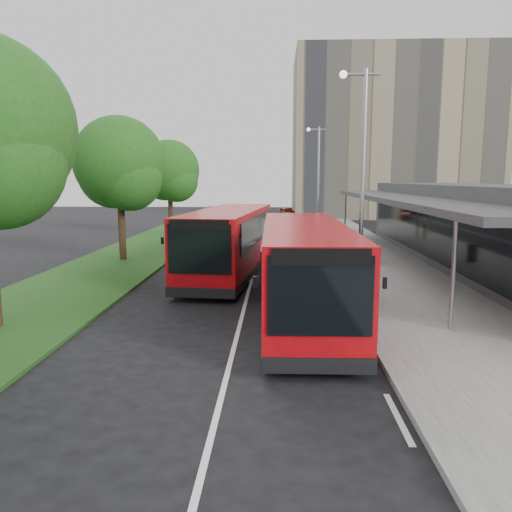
# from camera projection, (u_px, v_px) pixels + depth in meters

# --- Properties ---
(ground) EXTENTS (120.00, 120.00, 0.00)m
(ground) POSITION_uv_depth(u_px,v_px,m) (245.00, 305.00, 17.07)
(ground) COLOR black
(ground) RESTS_ON ground
(pavement) EXTENTS (5.00, 80.00, 0.15)m
(pavement) POSITION_uv_depth(u_px,v_px,m) (344.00, 237.00, 36.55)
(pavement) COLOR slate
(pavement) RESTS_ON ground
(grass_verge) EXTENTS (5.00, 80.00, 0.10)m
(grass_verge) POSITION_uv_depth(u_px,v_px,m) (168.00, 236.00, 37.10)
(grass_verge) COLOR #184215
(grass_verge) RESTS_ON ground
(lane_centre_line) EXTENTS (0.12, 70.00, 0.01)m
(lane_centre_line) POSITION_uv_depth(u_px,v_px,m) (260.00, 246.00, 31.87)
(lane_centre_line) COLOR silver
(lane_centre_line) RESTS_ON ground
(kerb_dashes) EXTENTS (0.12, 56.00, 0.01)m
(kerb_dashes) POSITION_uv_depth(u_px,v_px,m) (308.00, 239.00, 35.68)
(kerb_dashes) COLOR silver
(kerb_dashes) RESTS_ON ground
(office_block) EXTENTS (22.00, 12.00, 18.00)m
(office_block) POSITION_uv_depth(u_px,v_px,m) (391.00, 137.00, 56.57)
(office_block) COLOR gray
(office_block) RESTS_ON ground
(station_building) EXTENTS (7.70, 26.00, 4.00)m
(station_building) POSITION_uv_depth(u_px,v_px,m) (478.00, 226.00, 24.20)
(station_building) COLOR #2C2C2E
(station_building) RESTS_ON ground
(tree_mid) EXTENTS (4.65, 4.65, 7.47)m
(tree_mid) POSITION_uv_depth(u_px,v_px,m) (120.00, 168.00, 25.56)
(tree_mid) COLOR #312013
(tree_mid) RESTS_ON ground
(tree_far) EXTENTS (4.49, 4.49, 7.18)m
(tree_far) POSITION_uv_depth(u_px,v_px,m) (170.00, 174.00, 37.43)
(tree_far) COLOR #312013
(tree_far) RESTS_ON ground
(lamp_post_near) EXTENTS (1.44, 0.28, 8.00)m
(lamp_post_near) POSITION_uv_depth(u_px,v_px,m) (361.00, 167.00, 18.14)
(lamp_post_near) COLOR gray
(lamp_post_near) RESTS_ON pavement
(lamp_post_far) EXTENTS (1.44, 0.28, 8.00)m
(lamp_post_far) POSITION_uv_depth(u_px,v_px,m) (317.00, 173.00, 37.89)
(lamp_post_far) COLOR gray
(lamp_post_far) RESTS_ON pavement
(bus_main) EXTENTS (2.80, 10.34, 2.91)m
(bus_main) POSITION_uv_depth(u_px,v_px,m) (304.00, 270.00, 15.39)
(bus_main) COLOR red
(bus_main) RESTS_ON ground
(bus_second) EXTENTS (3.67, 10.61, 2.95)m
(bus_second) POSITION_uv_depth(u_px,v_px,m) (229.00, 242.00, 22.06)
(bus_second) COLOR red
(bus_second) RESTS_ON ground
(litter_bin) EXTENTS (0.65, 0.65, 0.89)m
(litter_bin) POSITION_uv_depth(u_px,v_px,m) (372.00, 252.00, 25.39)
(litter_bin) COLOR #362616
(litter_bin) RESTS_ON pavement
(bollard) EXTENTS (0.19, 0.19, 1.04)m
(bollard) POSITION_uv_depth(u_px,v_px,m) (341.00, 231.00, 34.85)
(bollard) COLOR yellow
(bollard) RESTS_ON pavement
(car_near) EXTENTS (2.40, 3.99, 1.27)m
(car_near) POSITION_uv_depth(u_px,v_px,m) (287.00, 213.00, 54.10)
(car_near) COLOR #621B0E
(car_near) RESTS_ON ground
(car_far) EXTENTS (2.11, 3.79, 1.18)m
(car_far) POSITION_uv_depth(u_px,v_px,m) (261.00, 209.00, 61.27)
(car_far) COLOR navy
(car_far) RESTS_ON ground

